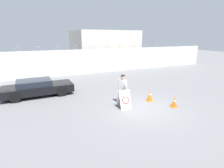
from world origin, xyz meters
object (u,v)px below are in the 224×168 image
object	(u,v)px
security_guard	(123,88)
traffic_cone_near	(174,102)
parked_car_front_coupe	(37,87)
barricade_sign	(124,99)
traffic_cone_mid	(150,95)

from	to	relation	value
security_guard	traffic_cone_near	bearing A→B (deg)	31.11
parked_car_front_coupe	security_guard	bearing A→B (deg)	-41.35
traffic_cone_near	parked_car_front_coupe	bearing A→B (deg)	141.25
barricade_sign	parked_car_front_coupe	world-z (taller)	parked_car_front_coupe
traffic_cone_mid	barricade_sign	bearing A→B (deg)	-172.79
security_guard	traffic_cone_mid	bearing A→B (deg)	56.34
barricade_sign	traffic_cone_near	world-z (taller)	barricade_sign
traffic_cone_near	parked_car_front_coupe	distance (m)	9.27
barricade_sign	traffic_cone_mid	distance (m)	2.11
security_guard	traffic_cone_near	xyz separation A→B (m)	(2.57, -1.77, -0.71)
security_guard	traffic_cone_mid	size ratio (longest dim) A/B	2.37
security_guard	traffic_cone_mid	world-z (taller)	security_guard
traffic_cone_mid	security_guard	bearing A→B (deg)	170.65
barricade_sign	parked_car_front_coupe	bearing A→B (deg)	140.38
barricade_sign	parked_car_front_coupe	distance (m)	6.41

